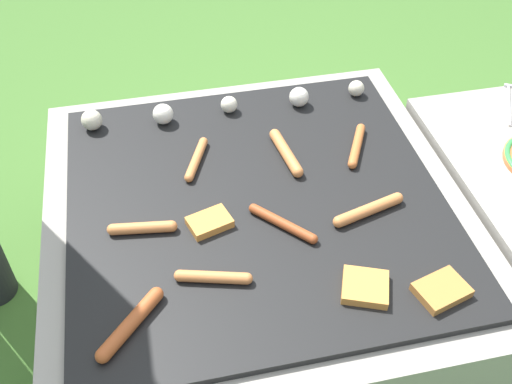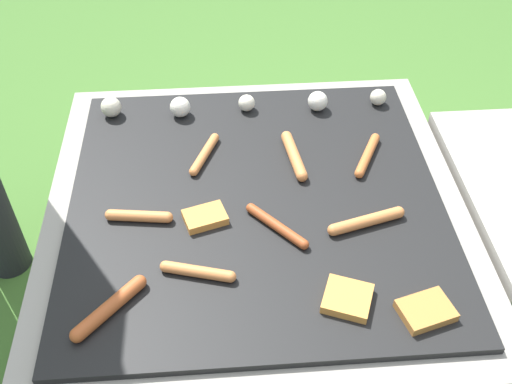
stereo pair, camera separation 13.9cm
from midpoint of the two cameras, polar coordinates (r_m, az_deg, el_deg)
name	(u,v)px [view 2 (the right image)]	position (r m, az deg, el deg)	size (l,w,h in m)	color
ground_plane	(256,302)	(1.72, 2.35, -10.56)	(14.00, 14.00, 0.00)	#3D6628
grill	(256,255)	(1.56, 2.57, -6.19)	(0.99, 0.99, 0.41)	gray
sausage_mid_right	(294,156)	(1.50, 6.29, 3.35)	(0.05, 0.18, 0.03)	#C6753D
sausage_front_left	(205,154)	(1.51, -2.30, 3.51)	(0.08, 0.15, 0.02)	#C6753D
sausage_back_center	(366,221)	(1.37, 13.36, -2.85)	(0.18, 0.07, 0.03)	#C6753D
sausage_front_right	(198,272)	(1.24, -2.37, -7.75)	(0.16, 0.06, 0.02)	#C6753D
sausage_back_left	(277,226)	(1.33, 4.98, -3.38)	(0.13, 0.14, 0.02)	#93421E
sausage_front_center	(109,308)	(1.21, -10.56, -10.96)	(0.14, 0.15, 0.03)	#A34C23
sausage_mid_left	(367,155)	(1.54, 13.14, 3.32)	(0.09, 0.16, 0.02)	#B7602D
sausage_back_right	(139,216)	(1.36, -8.24, -2.44)	(0.15, 0.04, 0.03)	#C6753D
bread_slice_center	(426,311)	(1.25, 19.03, -10.81)	(0.12, 0.10, 0.02)	#B27033
bread_slice_right	(347,298)	(1.23, 11.97, -10.07)	(0.12, 0.11, 0.02)	#D18438
bread_slice_left	(205,217)	(1.35, -1.94, -2.56)	(0.11, 0.09, 0.02)	#D18438
mushroom_row	(232,104)	(1.65, 0.14, 8.31)	(0.79, 0.07, 0.06)	beige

